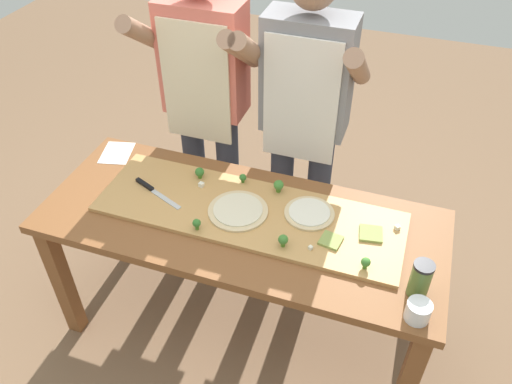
% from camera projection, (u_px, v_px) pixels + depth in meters
% --- Properties ---
extents(ground_plane, '(8.00, 8.00, 0.00)m').
position_uv_depth(ground_plane, '(243.00, 324.00, 2.69)').
color(ground_plane, brown).
extents(prep_table, '(1.73, 0.70, 0.76)m').
position_uv_depth(prep_table, '(241.00, 236.00, 2.27)').
color(prep_table, brown).
rests_on(prep_table, ground).
extents(cutting_board, '(1.33, 0.42, 0.02)m').
position_uv_depth(cutting_board, '(249.00, 212.00, 2.21)').
color(cutting_board, tan).
rests_on(cutting_board, prep_table).
extents(chefs_knife, '(0.27, 0.13, 0.02)m').
position_uv_depth(chefs_knife, '(152.00, 189.00, 2.31)').
color(chefs_knife, '#B7BABF').
rests_on(chefs_knife, cutting_board).
extents(pizza_whole_white_garlic, '(0.21, 0.21, 0.02)m').
position_uv_depth(pizza_whole_white_garlic, '(309.00, 213.00, 2.19)').
color(pizza_whole_white_garlic, beige).
rests_on(pizza_whole_white_garlic, cutting_board).
extents(pizza_whole_cheese_artichoke, '(0.26, 0.26, 0.02)m').
position_uv_depth(pizza_whole_cheese_artichoke, '(238.00, 210.00, 2.20)').
color(pizza_whole_cheese_artichoke, beige).
rests_on(pizza_whole_cheese_artichoke, cutting_board).
extents(pizza_slice_near_left, '(0.10, 0.10, 0.01)m').
position_uv_depth(pizza_slice_near_left, '(331.00, 241.00, 2.06)').
color(pizza_slice_near_left, '#899E4C').
rests_on(pizza_slice_near_left, cutting_board).
extents(pizza_slice_near_right, '(0.11, 0.11, 0.01)m').
position_uv_depth(pizza_slice_near_right, '(371.00, 234.00, 2.09)').
color(pizza_slice_near_right, '#899E4C').
rests_on(pizza_slice_near_right, cutting_board).
extents(broccoli_floret_front_left, '(0.04, 0.04, 0.05)m').
position_uv_depth(broccoli_floret_front_left, '(197.00, 223.00, 2.10)').
color(broccoli_floret_front_left, '#3F7220').
rests_on(broccoli_floret_front_left, cutting_board).
extents(broccoli_floret_back_right, '(0.04, 0.04, 0.05)m').
position_uv_depth(broccoli_floret_back_right, '(366.00, 263.00, 1.94)').
color(broccoli_floret_back_right, '#487A23').
rests_on(broccoli_floret_back_right, cutting_board).
extents(broccoli_floret_center_left, '(0.03, 0.03, 0.04)m').
position_uv_depth(broccoli_floret_center_left, '(243.00, 178.00, 2.34)').
color(broccoli_floret_center_left, '#3F7220').
rests_on(broccoli_floret_center_left, cutting_board).
extents(broccoli_floret_front_right, '(0.05, 0.05, 0.06)m').
position_uv_depth(broccoli_floret_front_right, '(279.00, 185.00, 2.28)').
color(broccoli_floret_front_right, '#487A23').
rests_on(broccoli_floret_front_right, cutting_board).
extents(broccoli_floret_back_left, '(0.04, 0.04, 0.06)m').
position_uv_depth(broccoli_floret_back_left, '(283.00, 240.00, 2.03)').
color(broccoli_floret_back_left, '#487A23').
rests_on(broccoli_floret_back_left, cutting_board).
extents(broccoli_floret_front_mid, '(0.04, 0.04, 0.05)m').
position_uv_depth(broccoli_floret_front_mid, '(200.00, 172.00, 2.36)').
color(broccoli_floret_front_mid, '#3F7220').
rests_on(broccoli_floret_front_mid, cutting_board).
extents(cheese_crumble_a, '(0.02, 0.02, 0.02)m').
position_uv_depth(cheese_crumble_a, '(201.00, 185.00, 2.33)').
color(cheese_crumble_a, white).
rests_on(cheese_crumble_a, cutting_board).
extents(cheese_crumble_b, '(0.02, 0.02, 0.02)m').
position_uv_depth(cheese_crumble_b, '(310.00, 248.00, 2.03)').
color(cheese_crumble_b, silver).
rests_on(cheese_crumble_b, cutting_board).
extents(cheese_crumble_c, '(0.03, 0.03, 0.02)m').
position_uv_depth(cheese_crumble_c, '(397.00, 227.00, 2.12)').
color(cheese_crumble_c, silver).
rests_on(cheese_crumble_c, cutting_board).
extents(flour_cup, '(0.09, 0.09, 0.08)m').
position_uv_depth(flour_cup, '(418.00, 312.00, 1.79)').
color(flour_cup, white).
rests_on(flour_cup, prep_table).
extents(sauce_jar, '(0.08, 0.08, 0.15)m').
position_uv_depth(sauce_jar, '(420.00, 279.00, 1.84)').
color(sauce_jar, '#517033').
rests_on(sauce_jar, prep_table).
extents(recipe_note, '(0.18, 0.21, 0.00)m').
position_uv_depth(recipe_note, '(117.00, 153.00, 2.56)').
color(recipe_note, white).
rests_on(recipe_note, prep_table).
extents(cook_left, '(0.54, 0.39, 1.67)m').
position_uv_depth(cook_left, '(205.00, 92.00, 2.54)').
color(cook_left, '#333847').
rests_on(cook_left, ground).
extents(cook_right, '(0.54, 0.39, 1.67)m').
position_uv_depth(cook_right, '(305.00, 110.00, 2.41)').
color(cook_right, '#333847').
rests_on(cook_right, ground).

